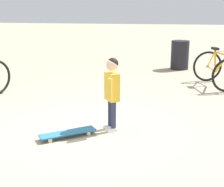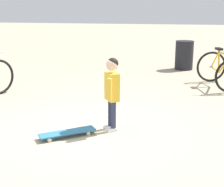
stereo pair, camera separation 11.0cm
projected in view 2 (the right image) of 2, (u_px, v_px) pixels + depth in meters
The scene contains 5 objects.
ground_plane at pixel (87, 129), 4.95m from camera, with size 50.00×50.00×0.00m, color tan.
child_person at pixel (112, 86), 4.74m from camera, with size 0.41×0.26×1.06m.
skateboard at pixel (67, 132), 4.65m from camera, with size 0.62×0.75×0.07m.
bicycle_far at pixel (221, 70), 7.32m from camera, with size 1.23×0.99×0.85m.
trash_bin at pixel (184, 55), 9.27m from camera, with size 0.49×0.49×0.79m, color black.
Camera 2 is at (4.50, 1.17, 1.80)m, focal length 53.89 mm.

